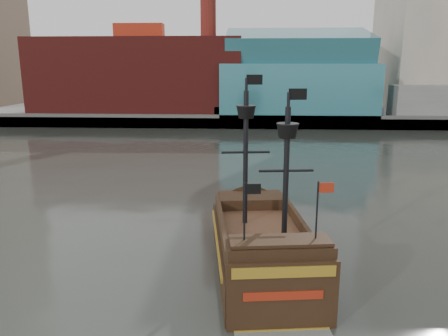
{
  "coord_description": "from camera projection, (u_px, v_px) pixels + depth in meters",
  "views": [
    {
      "loc": [
        0.33,
        -19.9,
        11.63
      ],
      "look_at": [
        -1.42,
        12.56,
        4.0
      ],
      "focal_mm": 35.0,
      "sensor_mm": 36.0,
      "label": 1
    }
  ],
  "objects": [
    {
      "name": "ground",
      "position": [
        239.0,
        302.0,
        22.02
      ],
      "size": [
        400.0,
        400.0,
        0.0
      ],
      "primitive_type": "plane",
      "color": "#2B2E29",
      "rests_on": "ground"
    },
    {
      "name": "promenade_far",
      "position": [
        246.0,
        108.0,
        111.23
      ],
      "size": [
        220.0,
        60.0,
        2.0
      ],
      "primitive_type": "cube",
      "color": "slate",
      "rests_on": "ground"
    },
    {
      "name": "seawall",
      "position": [
        246.0,
        122.0,
        82.48
      ],
      "size": [
        220.0,
        1.0,
        2.6
      ],
      "primitive_type": "cube",
      "color": "#4C4C49",
      "rests_on": "ground"
    },
    {
      "name": "skyline",
      "position": [
        271.0,
        7.0,
        98.34
      ],
      "size": [
        149.0,
        45.0,
        62.0
      ],
      "color": "brown",
      "rests_on": "promenade_far"
    },
    {
      "name": "pirate_ship",
      "position": [
        262.0,
        252.0,
        25.35
      ],
      "size": [
        6.61,
        16.44,
        11.96
      ],
      "rotation": [
        0.0,
        0.0,
        0.12
      ],
      "color": "black",
      "rests_on": "ground"
    }
  ]
}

